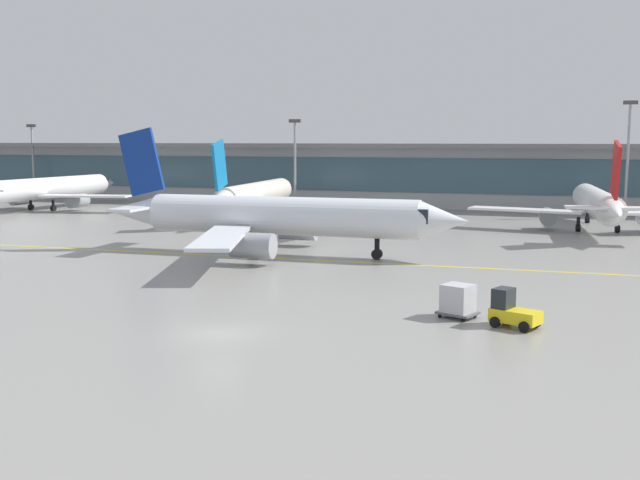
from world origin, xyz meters
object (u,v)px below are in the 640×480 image
(taxiing_regional_jet, at_px, (278,217))
(cargo_dolly_lead, at_px, (458,300))
(gate_airplane_1, at_px, (255,195))
(gate_airplane_2, at_px, (597,204))
(apron_light_mast_0, at_px, (33,158))
(apron_light_mast_2, at_px, (628,154))
(gate_airplane_0, at_px, (48,189))
(apron_light_mast_1, at_px, (295,160))
(baggage_tug, at_px, (512,311))

(taxiing_regional_jet, xyz_separation_m, cargo_dolly_lead, (18.59, -19.19, -2.33))
(gate_airplane_1, relative_size, gate_airplane_2, 1.01)
(apron_light_mast_0, bearing_deg, gate_airplane_1, -20.74)
(taxiing_regional_jet, bearing_deg, cargo_dolly_lead, -47.18)
(apron_light_mast_2, bearing_deg, gate_airplane_1, -159.89)
(gate_airplane_2, relative_size, taxiing_regional_jet, 0.90)
(gate_airplane_2, xyz_separation_m, apron_light_mast_0, (-90.55, 18.28, 4.01))
(apron_light_mast_0, bearing_deg, cargo_dolly_lead, -38.71)
(gate_airplane_0, height_order, apron_light_mast_1, apron_light_mast_1)
(baggage_tug, relative_size, apron_light_mast_0, 0.23)
(gate_airplane_0, distance_m, gate_airplane_2, 75.33)
(gate_airplane_1, height_order, gate_airplane_2, gate_airplane_1)
(gate_airplane_2, bearing_deg, taxiing_regional_jet, 130.05)
(apron_light_mast_1, bearing_deg, gate_airplane_1, -89.98)
(baggage_tug, distance_m, apron_light_mast_2, 65.93)
(baggage_tug, xyz_separation_m, apron_light_mast_1, (-35.68, 63.17, 6.35))
(gate_airplane_0, bearing_deg, baggage_tug, -121.39)
(gate_airplane_2, relative_size, apron_light_mast_0, 2.40)
(gate_airplane_2, distance_m, apron_light_mast_1, 44.20)
(cargo_dolly_lead, distance_m, apron_light_mast_2, 65.22)
(apron_light_mast_0, distance_m, apron_light_mast_1, 49.22)
(gate_airplane_0, xyz_separation_m, gate_airplane_2, (75.30, -2.35, -0.03))
(gate_airplane_0, height_order, gate_airplane_1, gate_airplane_0)
(gate_airplane_0, xyz_separation_m, apron_light_mast_0, (-15.26, 15.94, 3.99))
(gate_airplane_0, bearing_deg, taxiing_regional_jet, -117.64)
(gate_airplane_1, distance_m, gate_airplane_2, 41.45)
(cargo_dolly_lead, bearing_deg, apron_light_mast_2, 100.51)
(gate_airplane_0, bearing_deg, apron_light_mast_1, -65.14)
(gate_airplane_1, relative_size, cargo_dolly_lead, 12.12)
(gate_airplane_1, height_order, apron_light_mast_2, apron_light_mast_2)
(gate_airplane_2, relative_size, apron_light_mast_2, 2.02)
(apron_light_mast_1, bearing_deg, taxiing_regional_jet, -71.88)
(taxiing_regional_jet, bearing_deg, apron_light_mast_1, 106.84)
(taxiing_regional_jet, height_order, apron_light_mast_2, apron_light_mast_2)
(taxiing_regional_jet, relative_size, cargo_dolly_lead, 13.37)
(apron_light_mast_2, bearing_deg, baggage_tug, -98.60)
(baggage_tug, distance_m, cargo_dolly_lead, 3.37)
(gate_airplane_0, distance_m, taxiing_regional_jet, 56.62)
(gate_airplane_1, height_order, apron_light_mast_1, apron_light_mast_1)
(gate_airplane_1, bearing_deg, gate_airplane_2, -93.62)
(baggage_tug, bearing_deg, apron_light_mast_1, 141.48)
(cargo_dolly_lead, relative_size, apron_light_mast_2, 0.17)
(gate_airplane_0, bearing_deg, gate_airplane_2, -87.04)
(taxiing_regional_jet, xyz_separation_m, apron_light_mast_0, (-63.07, 46.26, 3.67))
(gate_airplane_2, xyz_separation_m, baggage_tug, (-5.77, -48.43, -2.15))
(gate_airplane_1, xyz_separation_m, apron_light_mast_0, (-49.10, 18.59, 3.99))
(gate_airplane_2, bearing_deg, apron_light_mast_2, -19.31)
(baggage_tug, relative_size, cargo_dolly_lead, 1.15)
(gate_airplane_1, relative_size, apron_light_mast_1, 2.35)
(cargo_dolly_lead, bearing_deg, taxiing_regional_jet, 156.11)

